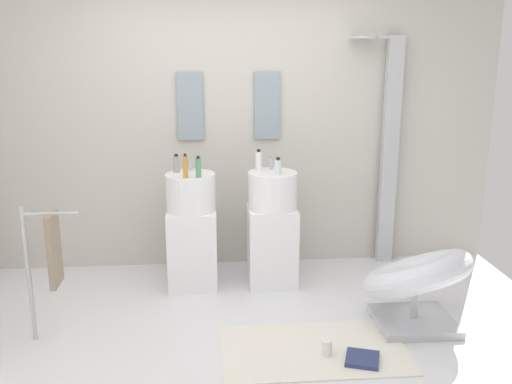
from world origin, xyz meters
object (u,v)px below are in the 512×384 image
coffee_mug (327,347)px  soap_bottle_grey (176,164)px  towel_rack (50,253)px  magazine_navy (362,359)px  pedestal_sink_left (192,230)px  soap_bottle_green (198,168)px  soap_bottle_amber (185,167)px  soap_bottle_clear (278,167)px  lounge_chair (417,280)px  pedestal_sink_right (272,228)px  shower_column (388,147)px  soap_bottle_white (259,161)px

coffee_mug → soap_bottle_grey: size_ratio=0.70×
towel_rack → magazine_navy: size_ratio=4.57×
pedestal_sink_left → towel_rack: bearing=-138.3°
soap_bottle_green → soap_bottle_amber: size_ratio=0.88×
soap_bottle_clear → soap_bottle_green: bearing=-177.0°
lounge_chair → soap_bottle_grey: bearing=152.0°
soap_bottle_amber → pedestal_sink_right: bearing=11.2°
pedestal_sink_right → pedestal_sink_left: bearing=180.0°
shower_column → soap_bottle_green: bearing=-162.2°
pedestal_sink_right → soap_bottle_green: soap_bottle_green is taller
pedestal_sink_left → shower_column: bearing=13.3°
shower_column → soap_bottle_white: (-1.20, -0.36, -0.03)m
pedestal_sink_right → shower_column: 1.31m
soap_bottle_grey → soap_bottle_clear: (0.81, -0.16, -0.00)m
magazine_navy → soap_bottle_clear: 1.62m
soap_bottle_grey → soap_bottle_clear: soap_bottle_grey is taller
pedestal_sink_right → soap_bottle_white: 0.58m
lounge_chair → soap_bottle_clear: bearing=140.4°
pedestal_sink_left → soap_bottle_white: bearing=5.7°
towel_rack → shower_column: bearing=24.7°
lounge_chair → towel_rack: bearing=179.4°
magazine_navy → soap_bottle_white: 1.78m
magazine_navy → soap_bottle_white: size_ratio=1.15×
pedestal_sink_left → soap_bottle_white: (0.56, 0.06, 0.56)m
coffee_mug → soap_bottle_grey: bearing=128.1°
magazine_navy → soap_bottle_green: 1.87m
soap_bottle_grey → soap_bottle_green: size_ratio=0.89×
pedestal_sink_left → coffee_mug: size_ratio=10.12×
lounge_chair → soap_bottle_amber: (-1.64, 0.71, 0.70)m
pedestal_sink_left → magazine_navy: (1.11, -1.30, -0.46)m
coffee_mug → shower_column: bearing=61.9°
magazine_navy → soap_bottle_amber: bearing=153.2°
lounge_chair → soap_bottle_grey: size_ratio=7.28×
shower_column → magazine_navy: size_ratio=9.86×
pedestal_sink_right → lounge_chair: size_ratio=0.97×
soap_bottle_grey → pedestal_sink_right: bearing=-5.2°
soap_bottle_green → soap_bottle_grey: bearing=132.4°
soap_bottle_amber → soap_bottle_white: bearing=18.2°
soap_bottle_grey → soap_bottle_white: 0.67m
shower_column → towel_rack: (-2.67, -1.23, -0.45)m
coffee_mug → soap_bottle_clear: bearing=99.8°
soap_bottle_white → soap_bottle_green: (-0.49, -0.18, -0.01)m
shower_column → lounge_chair: size_ratio=1.87×
towel_rack → soap_bottle_grey: bearing=47.8°
pedestal_sink_left → soap_bottle_clear: soap_bottle_clear is taller
magazine_navy → coffee_mug: bearing=175.6°
lounge_chair → soap_bottle_amber: size_ratio=5.73×
shower_column → soap_bottle_grey: (-1.87, -0.34, -0.05)m
pedestal_sink_right → lounge_chair: 1.27m
shower_column → towel_rack: shower_column is taller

